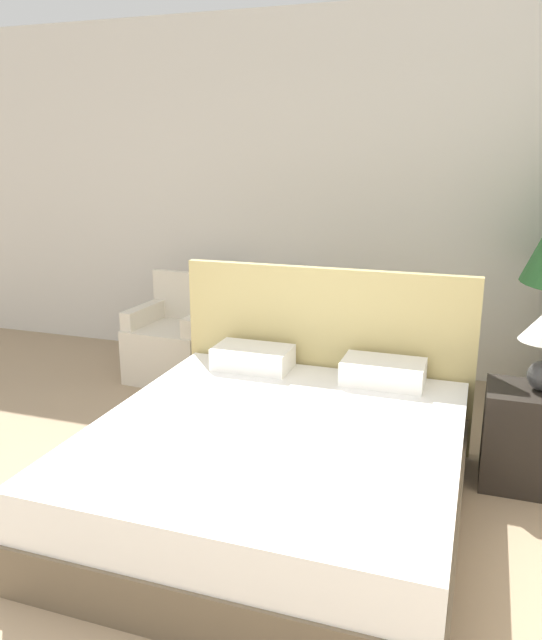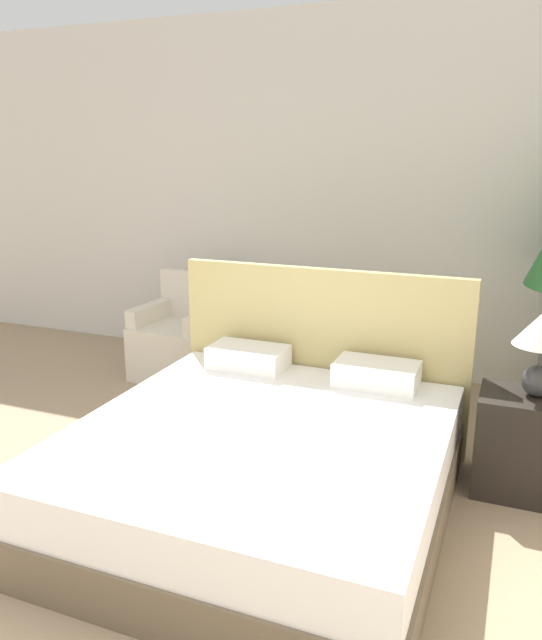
{
  "view_description": "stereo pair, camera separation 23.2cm",
  "coord_description": "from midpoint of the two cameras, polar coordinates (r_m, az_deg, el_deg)",
  "views": [
    {
      "loc": [
        1.35,
        -1.55,
        1.81
      ],
      "look_at": [
        -0.02,
        2.46,
        0.66
      ],
      "focal_mm": 35.0,
      "sensor_mm": 36.0,
      "label": 1
    },
    {
      "loc": [
        1.57,
        -1.47,
        1.81
      ],
      "look_at": [
        -0.02,
        2.46,
        0.66
      ],
      "focal_mm": 35.0,
      "sensor_mm": 36.0,
      "label": 2
    }
  ],
  "objects": [
    {
      "name": "side_table",
      "position": [
        4.94,
        -5.53,
        -3.71
      ],
      "size": [
        0.35,
        0.35,
        0.42
      ],
      "color": "#B7AD93",
      "rests_on": "ground_plane"
    },
    {
      "name": "armchair_near_window_right",
      "position": [
        4.79,
        -0.29,
        -3.43
      ],
      "size": [
        0.7,
        0.65,
        0.84
      ],
      "rotation": [
        0.0,
        0.0,
        0.1
      ],
      "color": "beige",
      "rests_on": "ground_plane"
    },
    {
      "name": "nightstand",
      "position": [
        3.73,
        21.14,
        -10.07
      ],
      "size": [
        0.52,
        0.39,
        0.56
      ],
      "color": "black",
      "rests_on": "ground_plane"
    },
    {
      "name": "bed",
      "position": [
        3.3,
        -1.23,
        -12.65
      ],
      "size": [
        1.85,
        1.99,
        1.11
      ],
      "color": "brown",
      "rests_on": "ground_plane"
    },
    {
      "name": "wall_back",
      "position": [
        5.27,
        2.83,
        11.3
      ],
      "size": [
        10.0,
        0.06,
        2.9
      ],
      "color": "silver",
      "rests_on": "ground_plane"
    },
    {
      "name": "armchair_near_window_left",
      "position": [
        5.16,
        -10.04,
        -2.31
      ],
      "size": [
        0.68,
        0.62,
        0.84
      ],
      "rotation": [
        0.0,
        0.0,
        -0.06
      ],
      "color": "beige",
      "rests_on": "ground_plane"
    }
  ]
}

